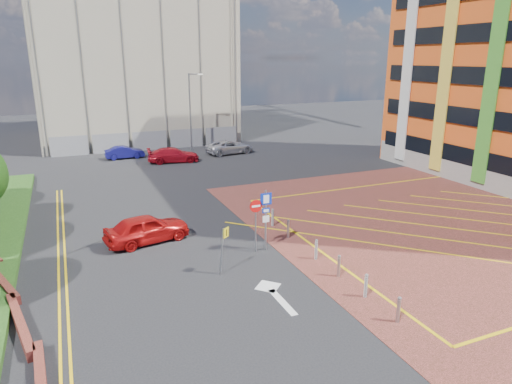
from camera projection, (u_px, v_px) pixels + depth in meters
ground at (265, 259)px, 22.31m from camera, size 140.00×140.00×0.00m
forecourt at (476, 221)px, 27.56m from camera, size 26.00×26.00×0.02m
lamp_back at (191, 109)px, 47.33m from camera, size 1.53×0.16×8.00m
sign_cluster at (262, 215)px, 22.74m from camera, size 1.17×0.12×3.20m
warning_sign at (223, 245)px, 20.40m from camera, size 0.55×0.38×2.24m
bollard_row at (323, 256)px, 21.57m from camera, size 0.14×11.14×0.90m
construction_building at (129, 45)px, 54.52m from camera, size 21.20×19.20×22.00m
construction_fence at (159, 140)px, 48.89m from camera, size 21.60×0.06×2.00m
car_red_left at (147, 229)px, 24.20m from camera, size 4.73×2.67×1.52m
car_blue_back at (125, 152)px, 44.49m from camera, size 3.73×1.34×1.22m
car_red_back at (173, 155)px, 42.91m from camera, size 4.97×2.51×1.38m
car_silver_back at (230, 147)px, 46.75m from camera, size 5.18×2.90×1.37m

